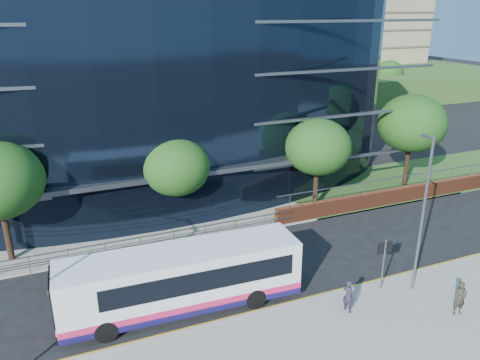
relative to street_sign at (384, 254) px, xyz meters
name	(u,v)px	position (x,y,z in m)	size (l,w,h in m)	color
ground	(287,294)	(-4.50, 1.59, -2.15)	(200.00, 200.00, 0.00)	black
pavement_near	(344,357)	(-4.50, -3.41, -2.07)	(80.00, 8.00, 0.15)	gray
kerb	(297,303)	(-4.50, 0.59, -2.07)	(80.00, 0.25, 0.16)	gray
yellow_line_outer	(295,302)	(-4.50, 0.79, -2.14)	(80.00, 0.08, 0.01)	gold
yellow_line_inner	(293,301)	(-4.50, 0.94, -2.14)	(80.00, 0.08, 0.01)	gold
far_forecourt	(129,225)	(-10.50, 12.59, -2.10)	(50.00, 8.00, 0.10)	gray
grass_verge	(468,169)	(19.50, 12.59, -2.09)	(36.00, 8.00, 0.12)	#2D511E
glass_office	(125,82)	(-8.50, 22.44, 5.85)	(44.00, 23.10, 16.00)	black
retaining_wall	(469,183)	(15.50, 8.89, -1.54)	(34.00, 0.40, 2.11)	#602B19
guard_railings	(105,247)	(-12.50, 8.59, -1.33)	(24.00, 0.05, 1.10)	slate
apartment_block	(298,24)	(27.50, 58.80, 8.96)	(60.00, 42.00, 30.00)	#2D511E
street_sign	(384,254)	(0.00, 0.00, 0.00)	(0.85, 0.09, 2.80)	slate
tree_far_b	(176,167)	(-7.50, 11.09, 2.06)	(4.29, 4.29, 6.05)	black
tree_far_c	(318,147)	(2.50, 10.59, 2.39)	(4.62, 4.62, 6.51)	black
tree_far_d	(412,123)	(11.50, 11.59, 3.04)	(5.28, 5.28, 7.44)	black
tree_dist_e	(306,77)	(19.50, 41.59, 2.39)	(4.62, 4.62, 6.51)	black
tree_dist_f	(389,72)	(35.50, 43.59, 2.06)	(4.29, 4.29, 6.05)	black
streetlight_east	(423,211)	(1.50, -0.59, 2.29)	(0.15, 0.77, 8.00)	slate
city_bus	(184,279)	(-9.58, 2.44, -0.52)	(11.41, 2.99, 3.06)	silver
pedestrian	(348,296)	(-2.64, -0.92, -1.17)	(0.60, 0.40, 1.65)	#262031
pedestrian_b	(460,298)	(2.02, -3.07, -1.16)	(0.61, 0.40, 1.68)	#2C2A1F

